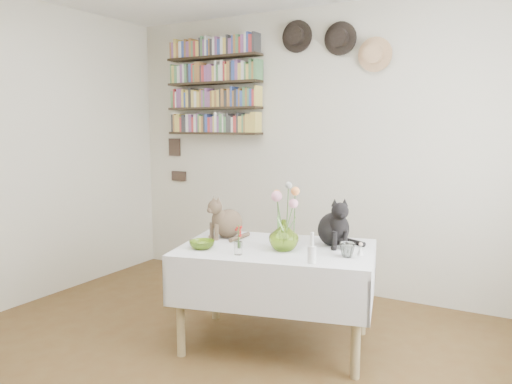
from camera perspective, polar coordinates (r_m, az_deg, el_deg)
The scene contains 14 objects.
room at distance 2.53m, azimuth -11.45°, elevation 2.34°, with size 4.08×4.58×2.58m.
dining_table at distance 3.37m, azimuth 2.35°, elevation -9.06°, with size 1.42×1.09×0.68m.
tabby_cat at distance 3.59m, azimuth -3.15°, elevation -2.72°, with size 0.21×0.26×0.31m, color brown, non-canonical shape.
black_cat at distance 3.38m, azimuth 8.88°, elevation -3.20°, with size 0.23×0.29×0.34m, color black, non-canonical shape.
flower_vase at distance 3.22m, azimuth 3.20°, elevation -4.93°, with size 0.19×0.19×0.20m, color #ACD342.
green_bowl at distance 3.29m, azimuth -6.19°, elevation -5.99°, with size 0.17×0.17×0.05m, color #ACD342.
drinking_glass at distance 3.11m, azimuth 10.39°, elevation -6.52°, with size 0.10×0.10×0.09m, color white.
candlestick at distance 2.94m, azimuth 6.40°, elevation -6.93°, with size 0.05×0.05×0.18m.
berry_jar at distance 3.11m, azimuth -2.04°, elevation -5.51°, with size 0.05×0.05×0.21m.
porcelain_figurine at distance 3.18m, azimuth 11.87°, elevation -6.45°, with size 0.04×0.04×0.08m.
flower_bouquet at distance 3.19m, azimuth 3.37°, elevation -0.63°, with size 0.17×0.12×0.39m.
bookshelf_unit at distance 4.92m, azimuth -4.83°, elevation 11.87°, with size 1.00×0.16×0.91m.
wall_hats at distance 4.43m, azimuth 9.08°, elevation 16.51°, with size 0.98×0.09×0.48m.
wall_art_plaques at distance 5.29m, azimuth -9.08°, elevation 3.72°, with size 0.21×0.02×0.44m.
Camera 1 is at (1.64, -1.91, 1.48)m, focal length 35.00 mm.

